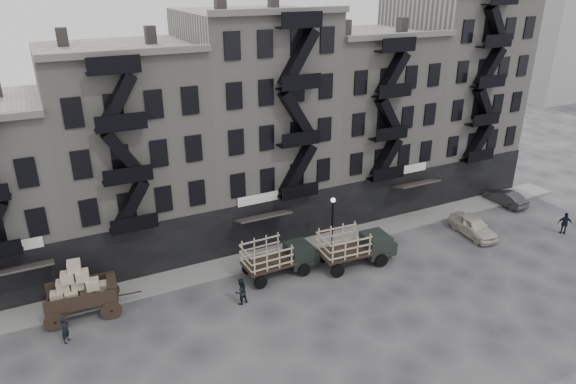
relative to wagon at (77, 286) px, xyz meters
name	(u,v)px	position (x,y,z in m)	size (l,w,h in m)	color
ground	(314,275)	(15.00, -2.42, -2.13)	(140.00, 140.00, 0.00)	#38383A
sidewalk	(290,250)	(15.00, 1.33, -2.05)	(55.00, 2.50, 0.15)	slate
building_midwest	(128,153)	(5.00, 7.41, 5.37)	(10.00, 11.35, 16.20)	gray
building_center	(255,123)	(15.00, 7.41, 6.37)	(10.00, 11.35, 18.20)	gray
building_mideast	(360,121)	(25.00, 7.41, 5.37)	(10.00, 11.35, 16.20)	gray
building_east	(449,93)	(35.00, 7.41, 6.87)	(10.00, 11.35, 19.20)	gray
lamp_post	(332,216)	(18.00, 0.18, 0.65)	(0.36, 0.36, 4.28)	black
wagon	(77,286)	(0.00, 0.00, 0.00)	(4.63, 2.81, 3.73)	black
stake_truck_west	(279,255)	(12.87, -1.20, -0.59)	(5.43, 2.35, 2.70)	black
stake_truck_east	(356,244)	(18.39, -2.43, -0.50)	(5.81, 2.65, 2.86)	black
car_east	(473,226)	(29.37, -2.92, -1.35)	(1.83, 4.56, 1.55)	beige
car_far	(505,198)	(36.41, 0.18, -1.46)	(1.42, 4.07, 1.34)	#29292B
pedestrian_west	(65,330)	(-1.09, -2.27, -1.29)	(0.61, 0.40, 1.69)	black
pedestrian_mid	(241,291)	(9.21, -3.26, -1.24)	(0.87, 0.68, 1.78)	black
policeman	(565,223)	(36.12, -6.05, -1.20)	(1.08, 0.45, 1.85)	black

